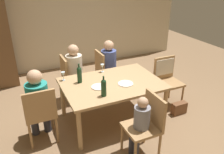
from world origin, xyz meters
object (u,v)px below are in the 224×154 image
object	(u,v)px
chair_right_end	(166,74)
dinner_plate_host	(126,84)
chair_left_end	(40,112)
dinner_plate_guest_left	(99,87)
chair_far_right	(105,69)
person_man_bearded	(110,63)
wine_glass_near_left	(102,66)
wine_bottle_tall_green	(79,74)
person_woman_host	(76,69)
wine_bottle_dark_red	(104,87)
handbag	(179,108)
wine_glass_centre	(63,74)
person_man_guest	(38,100)
chair_far_left	(71,76)
dining_table	(112,87)
chair_near	(147,122)
person_child_small	(140,122)

from	to	relation	value
chair_right_end	dinner_plate_host	size ratio (longest dim) A/B	3.71
chair_left_end	dinner_plate_host	size ratio (longest dim) A/B	3.71
chair_right_end	dinner_plate_guest_left	xyz separation A→B (m)	(-1.44, -0.19, 0.13)
chair_far_right	person_man_bearded	bearing A→B (deg)	90.00
wine_glass_near_left	dinner_plate_guest_left	world-z (taller)	wine_glass_near_left
chair_right_end	wine_glass_near_left	size ratio (longest dim) A/B	6.17
wine_bottle_tall_green	dinner_plate_host	bearing A→B (deg)	-29.41
person_woman_host	wine_glass_near_left	xyz separation A→B (m)	(0.36, -0.48, 0.17)
wine_bottle_dark_red	handbag	distance (m)	1.65
wine_glass_centre	handbag	world-z (taller)	wine_glass_centre
wine_bottle_tall_green	wine_bottle_dark_red	world-z (taller)	wine_bottle_tall_green
person_man_guest	dinner_plate_host	xyz separation A→B (m)	(1.36, -0.16, 0.06)
dinner_plate_host	dinner_plate_guest_left	size ratio (longest dim) A/B	1.04
chair_left_end	chair_right_end	xyz separation A→B (m)	(2.37, 0.21, 0.06)
chair_far_left	chair_right_end	distance (m)	1.83
chair_far_left	wine_bottle_dark_red	xyz separation A→B (m)	(0.16, -1.28, 0.33)
person_woman_host	dinner_plate_host	distance (m)	1.20
wine_bottle_dark_red	wine_glass_near_left	world-z (taller)	wine_bottle_dark_red
wine_glass_near_left	wine_glass_centre	xyz separation A→B (m)	(-0.72, -0.05, 0.00)
chair_right_end	chair_far_left	bearing A→B (deg)	-26.66
chair_left_end	dining_table	bearing A→B (deg)	4.21
chair_far_left	wine_bottle_dark_red	bearing A→B (deg)	7.06
chair_far_left	person_man_bearded	bearing A→B (deg)	90.00
chair_far_left	wine_bottle_dark_red	world-z (taller)	wine_bottle_dark_red
person_woman_host	chair_near	bearing A→B (deg)	12.63
chair_far_right	handbag	world-z (taller)	chair_far_right
person_man_guest	wine_glass_near_left	bearing A→B (deg)	20.04
chair_far_left	person_man_guest	xyz separation A→B (m)	(-0.73, -0.92, 0.13)
person_man_bearded	person_man_guest	world-z (taller)	person_man_guest
dining_table	chair_near	distance (m)	0.95
chair_far_left	person_child_small	size ratio (longest dim) A/B	0.98
dining_table	wine_bottle_dark_red	size ratio (longest dim) A/B	5.09
chair_far_left	chair_right_end	bearing A→B (deg)	63.34
wine_glass_near_left	dinner_plate_guest_left	distance (m)	0.61
handbag	chair_far_right	bearing A→B (deg)	125.10
wine_glass_centre	dinner_plate_guest_left	distance (m)	0.66
person_man_guest	wine_glass_centre	bearing A→B (deg)	39.13
wine_glass_centre	dinner_plate_guest_left	xyz separation A→B (m)	(0.44, -0.48, -0.10)
chair_left_end	wine_bottle_tall_green	bearing A→B (deg)	24.04
chair_far_right	person_woman_host	xyz separation A→B (m)	(-0.61, -0.00, 0.13)
wine_bottle_dark_red	chair_far_right	bearing A→B (deg)	66.30
dinner_plate_host	handbag	distance (m)	1.20
wine_bottle_dark_red	dinner_plate_guest_left	bearing A→B (deg)	83.43
wine_glass_centre	dinner_plate_host	distance (m)	1.04
dinner_plate_host	chair_right_end	bearing A→B (deg)	14.63
dining_table	wine_bottle_tall_green	distance (m)	0.57
wine_glass_near_left	chair_right_end	bearing A→B (deg)	-16.46
dining_table	chair_right_end	bearing A→B (deg)	5.97
person_man_guest	wine_glass_centre	xyz separation A→B (m)	(0.49, 0.39, 0.16)
person_man_bearded	handbag	bearing A→B (deg)	31.61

